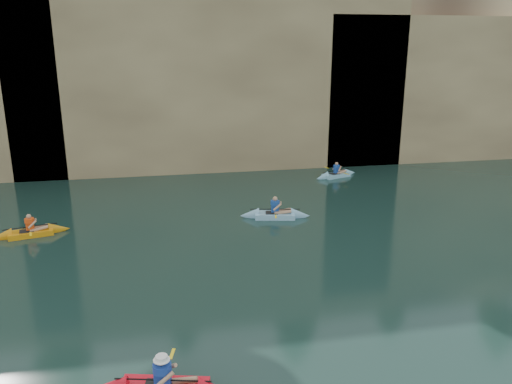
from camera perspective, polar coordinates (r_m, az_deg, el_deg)
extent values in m
cube|color=tan|center=(38.70, -8.97, 13.77)|extent=(70.00, 16.00, 12.00)
cube|color=tan|center=(31.50, -4.61, 12.85)|extent=(24.00, 2.40, 11.40)
cube|color=tan|center=(39.27, 26.40, 10.77)|extent=(26.00, 2.40, 9.84)
cube|color=black|center=(31.24, -15.32, 4.71)|extent=(3.50, 1.00, 3.20)
cube|color=black|center=(33.15, 9.63, 6.84)|extent=(5.00, 1.00, 4.50)
cube|color=#1B3A99|center=(11.86, -10.63, -19.87)|extent=(0.39, 0.30, 0.52)
sphere|color=tan|center=(11.65, -10.73, -18.39)|extent=(0.22, 0.22, 0.22)
cylinder|color=black|center=(11.94, -10.60, -20.37)|extent=(2.11, 0.55, 0.04)
cube|color=yellow|center=(12.72, -9.56, -17.77)|extent=(0.18, 0.43, 0.02)
cylinder|color=white|center=(11.63, -10.74, -18.22)|extent=(0.37, 0.37, 0.10)
cube|color=orange|center=(22.73, -24.33, -4.26)|extent=(2.47, 1.27, 0.26)
cone|color=orange|center=(22.74, -21.54, -3.93)|extent=(0.98, 0.88, 0.71)
cone|color=orange|center=(22.78, -27.12, -4.58)|extent=(0.98, 0.88, 0.71)
cube|color=black|center=(22.70, -24.74, -4.07)|extent=(0.64, 0.56, 0.04)
cube|color=#DF4812|center=(22.61, -24.44, -3.37)|extent=(0.36, 0.28, 0.47)
sphere|color=tan|center=(22.51, -24.54, -2.56)|extent=(0.20, 0.20, 0.20)
cylinder|color=black|center=(22.64, -24.41, -3.62)|extent=(2.04, 0.52, 0.04)
cube|color=yellow|center=(23.54, -24.46, -2.90)|extent=(0.18, 0.43, 0.02)
cube|color=yellow|center=(21.75, -24.36, -4.40)|extent=(0.18, 0.43, 0.02)
cube|color=#80B7D7|center=(22.85, 2.18, -2.64)|extent=(2.58, 1.27, 0.28)
cone|color=#80B7D7|center=(22.92, 5.09, -2.63)|extent=(1.01, 0.92, 0.77)
cone|color=#80B7D7|center=(22.83, -0.75, -2.64)|extent=(1.01, 0.92, 0.77)
cube|color=black|center=(22.81, 1.80, -2.38)|extent=(0.63, 0.58, 0.04)
cube|color=#1A4292|center=(22.72, 2.19, -1.67)|extent=(0.39, 0.29, 0.51)
sphere|color=tan|center=(22.61, 2.20, -0.78)|extent=(0.22, 0.22, 0.22)
cylinder|color=black|center=(22.76, 2.18, -1.97)|extent=(2.23, 0.48, 0.04)
cube|color=yellow|center=(23.74, 2.10, -1.19)|extent=(0.16, 0.43, 0.02)
cube|color=yellow|center=(21.78, 2.28, -2.82)|extent=(0.16, 0.43, 0.02)
cube|color=#7DBAD2|center=(30.43, 9.14, 1.94)|extent=(2.42, 1.48, 0.25)
cone|color=#7DBAD2|center=(31.13, 10.67, 2.19)|extent=(1.00, 0.93, 0.69)
cone|color=#7DBAD2|center=(29.75, 7.55, 1.68)|extent=(1.00, 0.93, 0.69)
cube|color=black|center=(30.31, 8.94, 2.08)|extent=(0.67, 0.60, 0.04)
cube|color=#1C429A|center=(30.35, 9.17, 2.61)|extent=(0.36, 0.30, 0.46)
sphere|color=tan|center=(30.27, 9.20, 3.22)|extent=(0.19, 0.19, 0.19)
cylinder|color=black|center=(30.37, 9.17, 2.43)|extent=(1.92, 0.74, 0.04)
cube|color=yellow|center=(31.05, 8.07, 2.78)|extent=(0.22, 0.42, 0.02)
cube|color=yellow|center=(29.70, 10.31, 2.06)|extent=(0.22, 0.42, 0.02)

